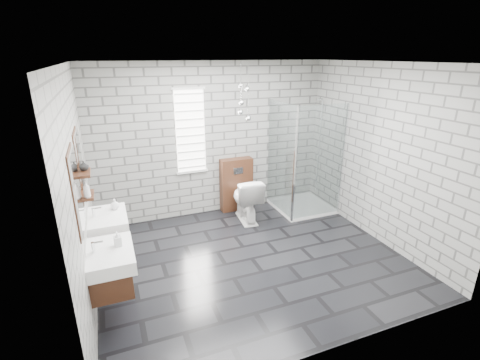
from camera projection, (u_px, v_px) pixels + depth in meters
floor at (252, 259)px, 5.05m from camera, size 4.20×3.60×0.02m
ceiling at (255, 62)px, 4.12m from camera, size 4.20×3.60×0.02m
wall_back at (213, 141)px, 6.16m from camera, size 4.20×0.02×2.70m
wall_front at (337, 232)px, 3.00m from camera, size 4.20×0.02×2.70m
wall_left at (79, 192)px, 3.86m from camera, size 0.02×3.60×2.70m
wall_right at (380, 154)px, 5.31m from camera, size 0.02×3.60×2.70m
vanity_left at (107, 258)px, 3.68m from camera, size 0.47×0.70×1.57m
vanity_right at (105, 222)px, 4.48m from camera, size 0.47×0.70×1.57m
shelf_lower at (87, 195)px, 3.85m from camera, size 0.14×0.30×0.03m
shelf_upper at (84, 173)px, 3.76m from camera, size 0.14×0.30×0.03m
window at (190, 131)px, 5.93m from camera, size 0.56×0.05×1.48m
cistern_panel at (236, 184)px, 6.50m from camera, size 0.60×0.20×1.00m
flush_plate at (238, 171)px, 6.30m from camera, size 0.18×0.01×0.12m
shower_enclosure at (301, 186)px, 6.42m from camera, size 1.00×1.00×2.03m
pendant_cluster at (244, 101)px, 5.68m from camera, size 0.23×0.20×0.96m
toilet at (246, 199)px, 6.11m from camera, size 0.51×0.82×0.80m
soap_bottle_a at (118, 239)px, 3.71m from camera, size 0.08×0.08×0.16m
soap_bottle_b at (115, 204)px, 4.60m from camera, size 0.15×0.15×0.15m
soap_bottle_c at (86, 190)px, 3.72m from camera, size 0.08×0.08×0.18m
vase at (84, 166)px, 3.79m from camera, size 0.13×0.13×0.11m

